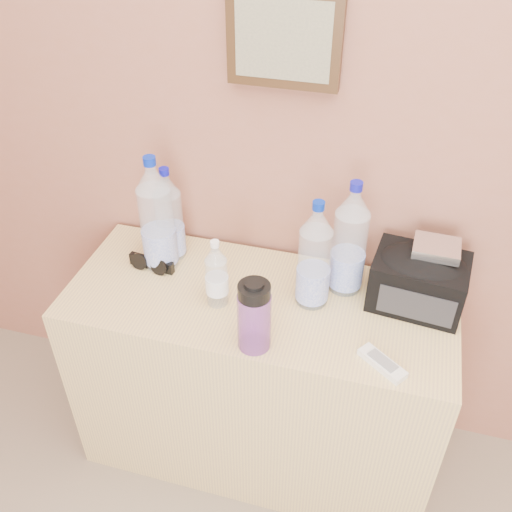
{
  "coord_description": "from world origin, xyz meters",
  "views": [
    {
      "loc": [
        -0.07,
        0.53,
        1.85
      ],
      "look_at": [
        -0.4,
        1.71,
        0.9
      ],
      "focal_mm": 40.0,
      "sensor_mm": 36.0,
      "label": 1
    }
  ],
  "objects_px": {
    "pet_large_b": "(169,218)",
    "pet_small": "(217,276)",
    "toiletry_bag": "(419,279)",
    "pet_large_c": "(349,244)",
    "sunglasses": "(152,263)",
    "pet_large_d": "(314,260)",
    "foil_packet": "(437,248)",
    "dresser": "(258,378)",
    "nalgene_bottle": "(254,315)",
    "ac_remote": "(382,363)",
    "pet_large_a": "(157,220)"
  },
  "relations": [
    {
      "from": "pet_large_d",
      "to": "foil_packet",
      "type": "xyz_separation_m",
      "value": [
        0.32,
        0.09,
        0.04
      ]
    },
    {
      "from": "pet_large_d",
      "to": "foil_packet",
      "type": "height_order",
      "value": "pet_large_d"
    },
    {
      "from": "dresser",
      "to": "ac_remote",
      "type": "height_order",
      "value": "ac_remote"
    },
    {
      "from": "ac_remote",
      "to": "foil_packet",
      "type": "height_order",
      "value": "foil_packet"
    },
    {
      "from": "pet_small",
      "to": "toiletry_bag",
      "type": "xyz_separation_m",
      "value": [
        0.55,
        0.15,
        -0.01
      ]
    },
    {
      "from": "pet_large_c",
      "to": "toiletry_bag",
      "type": "distance_m",
      "value": 0.22
    },
    {
      "from": "dresser",
      "to": "pet_large_a",
      "type": "relative_size",
      "value": 3.05
    },
    {
      "from": "pet_large_a",
      "to": "foil_packet",
      "type": "height_order",
      "value": "pet_large_a"
    },
    {
      "from": "pet_large_b",
      "to": "pet_large_d",
      "type": "height_order",
      "value": "pet_large_d"
    },
    {
      "from": "pet_large_c",
      "to": "pet_large_d",
      "type": "bearing_deg",
      "value": -133.78
    },
    {
      "from": "pet_large_c",
      "to": "ac_remote",
      "type": "xyz_separation_m",
      "value": [
        0.14,
        -0.29,
        -0.15
      ]
    },
    {
      "from": "dresser",
      "to": "pet_large_b",
      "type": "distance_m",
      "value": 0.61
    },
    {
      "from": "pet_large_d",
      "to": "ac_remote",
      "type": "bearing_deg",
      "value": -41.58
    },
    {
      "from": "toiletry_bag",
      "to": "foil_packet",
      "type": "distance_m",
      "value": 0.11
    },
    {
      "from": "pet_large_b",
      "to": "nalgene_bottle",
      "type": "height_order",
      "value": "pet_large_b"
    },
    {
      "from": "pet_large_d",
      "to": "ac_remote",
      "type": "height_order",
      "value": "pet_large_d"
    },
    {
      "from": "pet_large_b",
      "to": "pet_small",
      "type": "xyz_separation_m",
      "value": [
        0.21,
        -0.18,
        -0.04
      ]
    },
    {
      "from": "pet_large_a",
      "to": "pet_large_d",
      "type": "bearing_deg",
      "value": -5.08
    },
    {
      "from": "pet_large_b",
      "to": "pet_small",
      "type": "bearing_deg",
      "value": -39.91
    },
    {
      "from": "pet_large_b",
      "to": "toiletry_bag",
      "type": "bearing_deg",
      "value": -1.99
    },
    {
      "from": "pet_large_d",
      "to": "foil_packet",
      "type": "distance_m",
      "value": 0.34
    },
    {
      "from": "pet_large_a",
      "to": "ac_remote",
      "type": "height_order",
      "value": "pet_large_a"
    },
    {
      "from": "pet_large_d",
      "to": "sunglasses",
      "type": "relative_size",
      "value": 2.26
    },
    {
      "from": "dresser",
      "to": "toiletry_bag",
      "type": "height_order",
      "value": "toiletry_bag"
    },
    {
      "from": "pet_large_b",
      "to": "foil_packet",
      "type": "distance_m",
      "value": 0.8
    },
    {
      "from": "pet_large_d",
      "to": "pet_large_c",
      "type": "bearing_deg",
      "value": 46.22
    },
    {
      "from": "pet_large_a",
      "to": "toiletry_bag",
      "type": "distance_m",
      "value": 0.79
    },
    {
      "from": "pet_large_c",
      "to": "foil_packet",
      "type": "height_order",
      "value": "pet_large_c"
    },
    {
      "from": "dresser",
      "to": "pet_large_c",
      "type": "distance_m",
      "value": 0.58
    },
    {
      "from": "pet_large_b",
      "to": "pet_small",
      "type": "height_order",
      "value": "pet_large_b"
    },
    {
      "from": "pet_large_c",
      "to": "pet_large_d",
      "type": "height_order",
      "value": "pet_large_c"
    },
    {
      "from": "nalgene_bottle",
      "to": "ac_remote",
      "type": "height_order",
      "value": "nalgene_bottle"
    },
    {
      "from": "sunglasses",
      "to": "ac_remote",
      "type": "relative_size",
      "value": 1.1
    },
    {
      "from": "foil_packet",
      "to": "ac_remote",
      "type": "bearing_deg",
      "value": -107.91
    },
    {
      "from": "foil_packet",
      "to": "pet_small",
      "type": "bearing_deg",
      "value": -163.41
    },
    {
      "from": "nalgene_bottle",
      "to": "foil_packet",
      "type": "distance_m",
      "value": 0.54
    },
    {
      "from": "pet_small",
      "to": "pet_large_c",
      "type": "bearing_deg",
      "value": 25.83
    },
    {
      "from": "pet_small",
      "to": "foil_packet",
      "type": "bearing_deg",
      "value": 16.59
    },
    {
      "from": "pet_large_c",
      "to": "foil_packet",
      "type": "xyz_separation_m",
      "value": [
        0.24,
        0.01,
        0.03
      ]
    },
    {
      "from": "dresser",
      "to": "pet_large_a",
      "type": "xyz_separation_m",
      "value": [
        -0.34,
        0.08,
        0.53
      ]
    },
    {
      "from": "pet_large_a",
      "to": "ac_remote",
      "type": "bearing_deg",
      "value": -18.82
    },
    {
      "from": "pet_large_a",
      "to": "pet_small",
      "type": "bearing_deg",
      "value": -28.48
    },
    {
      "from": "pet_large_a",
      "to": "ac_remote",
      "type": "xyz_separation_m",
      "value": [
        0.72,
        -0.24,
        -0.16
      ]
    },
    {
      "from": "pet_large_d",
      "to": "toiletry_bag",
      "type": "distance_m",
      "value": 0.31
    },
    {
      "from": "foil_packet",
      "to": "sunglasses",
      "type": "bearing_deg",
      "value": -174.49
    },
    {
      "from": "dresser",
      "to": "pet_small",
      "type": "bearing_deg",
      "value": -157.44
    },
    {
      "from": "dresser",
      "to": "nalgene_bottle",
      "type": "bearing_deg",
      "value": -78.34
    },
    {
      "from": "pet_large_d",
      "to": "pet_large_b",
      "type": "bearing_deg",
      "value": 168.26
    },
    {
      "from": "pet_large_c",
      "to": "ac_remote",
      "type": "relative_size",
      "value": 2.65
    },
    {
      "from": "sunglasses",
      "to": "toiletry_bag",
      "type": "height_order",
      "value": "toiletry_bag"
    }
  ]
}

